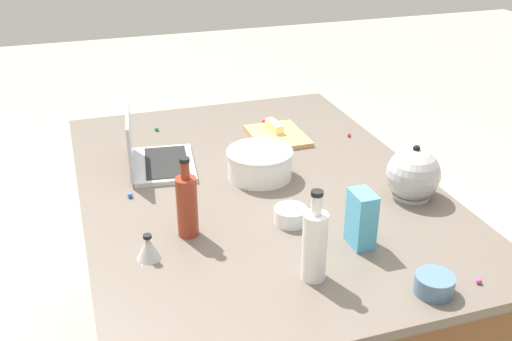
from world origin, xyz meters
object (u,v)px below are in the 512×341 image
bottle_soy (187,205)px  butter_stick_left (274,126)px  ramekin_medium (291,215)px  candy_bag (361,219)px  laptop (153,156)px  mixing_bowl_large (260,163)px  ramekin_small (434,284)px  kettle (413,175)px  kitchen_timer (148,247)px  cutting_board (278,136)px  bottle_vinegar (315,244)px

bottle_soy → butter_stick_left: (0.65, -0.51, -0.07)m
ramekin_medium → candy_bag: bearing=-139.8°
laptop → mixing_bowl_large: 0.40m
butter_stick_left → ramekin_small: bearing=-178.2°
kettle → mixing_bowl_large: bearing=56.1°
ramekin_medium → kitchen_timer: kitchen_timer is taller
mixing_bowl_large → butter_stick_left: 0.40m
butter_stick_left → ramekin_small: 1.12m
bottle_soy → candy_bag: bearing=-114.3°
cutting_board → ramekin_small: ramekin_small is taller
kettle → cutting_board: size_ratio=0.80×
ramekin_medium → candy_bag: candy_bag is taller
bottle_vinegar → ramekin_small: bottle_vinegar is taller
kettle → ramekin_medium: bearing=94.8°
laptop → kettle: 0.92m
bottle_vinegar → kitchen_timer: bottle_vinegar is taller
bottle_soy → cutting_board: size_ratio=0.94×
kettle → ramekin_medium: kettle is taller
laptop → ramekin_small: (-0.96, -0.57, -0.02)m
bottle_soy → ramekin_small: 0.72m
bottle_soy → kitchen_timer: (-0.09, 0.13, -0.07)m
ramekin_small → candy_bag: 0.28m
cutting_board → butter_stick_left: butter_stick_left is taller
ramekin_medium → kettle: bearing=-85.2°
mixing_bowl_large → bottle_soy: (-0.30, 0.32, 0.05)m
bottle_soy → bottle_vinegar: bearing=-139.5°
ramekin_small → mixing_bowl_large: bearing=15.7°
bottle_vinegar → candy_bag: 0.22m
kitchen_timer → candy_bag: bearing=-101.3°
bottle_soy → laptop: bearing=3.0°
kettle → candy_bag: size_ratio=1.25×
candy_bag → bottle_vinegar: bearing=119.3°
mixing_bowl_large → bottle_vinegar: (-0.61, 0.05, 0.05)m
mixing_bowl_large → ramekin_medium: bearing=178.3°
kitchen_timer → candy_bag: (-0.12, -0.60, 0.05)m
laptop → ramekin_medium: 0.62m
mixing_bowl_large → ramekin_small: 0.80m
laptop → bottle_vinegar: bottle_vinegar is taller
ramekin_small → kitchen_timer: 0.78m
kettle → ramekin_medium: size_ratio=2.09×
laptop → cutting_board: (0.12, -0.53, -0.04)m
ramekin_small → ramekin_medium: 0.49m
laptop → ramekin_medium: laptop is taller
kettle → ramekin_small: 0.53m
laptop → bottle_vinegar: 0.86m
laptop → ramekin_medium: (-0.52, -0.34, -0.02)m
bottle_vinegar → cutting_board: size_ratio=0.98×
ramekin_medium → kitchen_timer: (-0.06, 0.45, 0.01)m
mixing_bowl_large → kitchen_timer: size_ratio=3.09×
ramekin_small → kitchen_timer: bearing=60.4°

